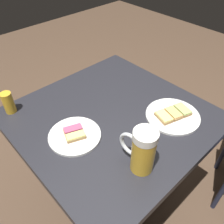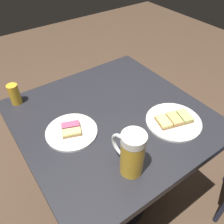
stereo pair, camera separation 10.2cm
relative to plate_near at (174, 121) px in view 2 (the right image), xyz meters
The scene contains 6 objects.
ground_plane 0.79m from the plate_near, 45.26° to the left, with size 6.00×6.00×0.00m, color #4C3828.
cafe_table 0.31m from the plate_near, 45.26° to the left, with size 0.79×0.80×0.74m.
plate_near is the anchor object (origin of this frame).
plate_far 0.43m from the plate_near, 62.71° to the left, with size 0.21×0.21×0.03m.
beer_mug 0.32m from the plate_near, 104.39° to the left, with size 0.14×0.08×0.18m.
beer_glass_small 0.73m from the plate_near, 44.14° to the left, with size 0.05×0.05×0.10m, color gold.
Camera 2 is at (-0.62, 0.44, 1.44)m, focal length 37.27 mm.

